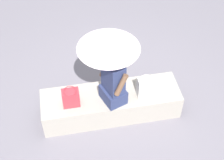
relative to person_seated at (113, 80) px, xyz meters
The scene contains 6 objects.
ground_plane 0.80m from the person_seated, 99.86° to the left, with size 14.00×14.00×0.00m, color slate.
stone_bench 0.60m from the person_seated, 99.86° to the left, with size 2.01×0.58×0.40m, color #A8A093.
person_seated is the anchor object (origin of this frame).
parasol 0.63m from the person_seated, 139.31° to the left, with size 0.79×0.79×1.14m.
handbag_black 0.64m from the person_seated, behind, with size 0.24×0.18×0.29m.
tote_bag_canvas 0.52m from the person_seated, ahead, with size 0.23×0.17×0.32m.
Camera 1 is at (-0.57, -3.15, 4.04)m, focal length 54.13 mm.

